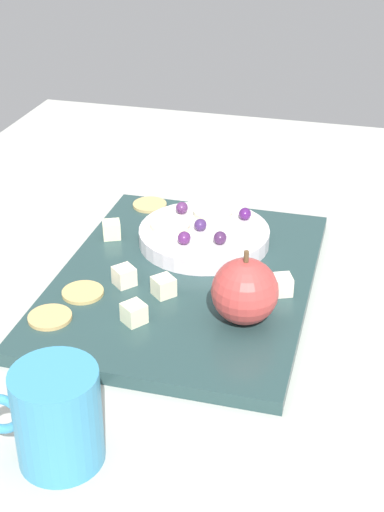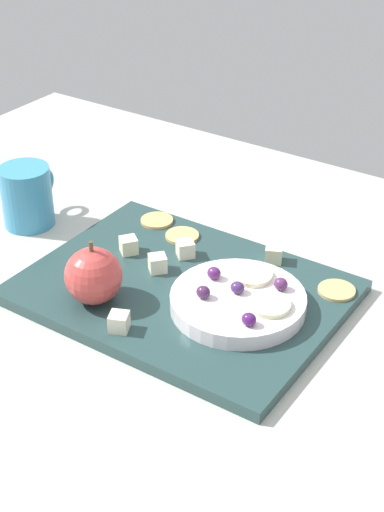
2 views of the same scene
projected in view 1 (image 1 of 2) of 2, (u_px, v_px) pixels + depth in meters
The scene contains 21 objects.
table at pixel (173, 305), 84.67cm from camera, with size 122.50×87.23×4.17cm, color #B3B6AC.
platter at pixel (185, 281), 83.86cm from camera, with size 37.74×28.19×1.52cm, color #264242.
serving_dish at pixel (204, 236), 89.67cm from camera, with size 15.94×15.94×1.91cm, color white.
apple_whole at pixel (245, 291), 74.05cm from camera, with size 6.88×6.88×6.88cm, color #BF3F3C.
apple_stem at pixel (246, 257), 72.05cm from camera, with size 0.50×0.50×1.20cm, color brown.
cheese_cube_0 at pixel (281, 287), 79.21cm from camera, with size 2.13×2.13×2.13cm, color #EEE5CC.
cheese_cube_1 at pixel (134, 313), 74.86cm from camera, with size 2.13×2.13×2.13cm, color #F4F4C5.
cheese_cube_2 at pixel (124, 276), 81.21cm from camera, with size 2.13×2.13×2.13cm, color #F9ECCC.
cheese_cube_3 at pixel (163, 286), 79.37cm from camera, with size 2.13×2.13×2.13cm, color #F4EFC9.
cheese_cube_4 at pixel (112, 230), 90.90cm from camera, with size 2.13×2.13×2.13cm, color #F4F2C0.
cracker_0 at pixel (83, 292), 79.88cm from camera, with size 4.56×4.56×0.40cm, color tan.
cracker_1 at pixel (50, 317), 75.75cm from camera, with size 4.56×4.56×0.40cm, color tan.
cracker_2 at pixel (150, 205), 99.07cm from camera, with size 4.56×4.56×0.40cm, color tan.
grape_0 at pixel (245, 214), 91.15cm from camera, with size 1.69×1.52×1.50cm, color #4B1961.
grape_1 at pixel (182, 208), 92.62cm from camera, with size 1.69×1.52×1.51cm, color #562A5D.
grape_2 at pixel (200, 225), 88.63cm from camera, with size 1.69×1.52×1.42cm, color #432760.
grape_3 at pixel (187, 238), 85.52cm from camera, with size 1.69×1.52×1.53cm, color #562260.
grape_4 at pixel (220, 238), 85.62cm from camera, with size 1.69×1.52×1.52cm, color #44234D.
apple_slice_0 at pixel (170, 225), 89.53cm from camera, with size 4.89×4.89×0.60cm, color #F0E7B9.
apple_slice_1 at pixel (213, 212), 92.52cm from camera, with size 4.89×4.89×0.60cm, color beige.
cup at pixel (56, 417), 58.78cm from camera, with size 7.13×10.28×8.78cm.
Camera 1 is at (67.90, 20.28, 48.82)cm, focal length 51.54 mm.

